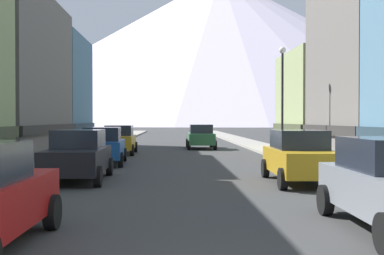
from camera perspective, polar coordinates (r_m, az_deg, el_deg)
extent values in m
cube|color=gray|center=(39.69, -10.66, -2.08)|extent=(2.50, 100.00, 0.15)
cube|color=gray|center=(39.86, 7.43, -2.06)|extent=(2.50, 100.00, 0.15)
cube|color=slate|center=(40.88, -17.38, 3.98)|extent=(7.19, 8.71, 8.70)
cube|color=#22333F|center=(40.82, -17.37, 0.12)|extent=(7.49, 8.71, 0.50)
cube|color=#8C9966|center=(35.79, 16.62, 2.93)|extent=(7.20, 8.09, 6.83)
cube|color=#3F442D|center=(35.78, 16.60, 0.02)|extent=(7.50, 8.09, 0.50)
cylinder|color=black|center=(10.08, -15.85, -9.40)|extent=(0.23, 0.68, 0.68)
cube|color=black|center=(17.62, -13.09, -3.66)|extent=(1.90, 4.43, 0.80)
cube|color=#1E232D|center=(17.82, -12.96, -1.28)|extent=(1.63, 2.22, 0.64)
cylinder|color=black|center=(15.89, -10.82, -5.59)|extent=(0.23, 0.68, 0.68)
cylinder|color=black|center=(16.24, -17.30, -5.48)|extent=(0.23, 0.68, 0.68)
cylinder|color=black|center=(19.15, -9.51, -4.48)|extent=(0.23, 0.68, 0.68)
cylinder|color=black|center=(19.44, -14.92, -4.42)|extent=(0.23, 0.68, 0.68)
cube|color=#19478C|center=(23.91, -10.24, -2.45)|extent=(2.03, 4.48, 0.80)
cube|color=#1E232D|center=(23.62, -10.30, -0.74)|extent=(1.70, 2.27, 0.64)
cylinder|color=black|center=(25.67, -11.94, -3.12)|extent=(0.25, 0.69, 0.68)
cylinder|color=black|center=(25.51, -7.83, -3.13)|extent=(0.25, 0.69, 0.68)
cylinder|color=black|center=(22.40, -12.97, -3.71)|extent=(0.25, 0.69, 0.68)
cylinder|color=black|center=(22.22, -8.26, -3.73)|extent=(0.25, 0.69, 0.68)
cube|color=#B28419|center=(30.89, -8.45, -1.69)|extent=(1.88, 4.42, 0.80)
cube|color=#1E232D|center=(31.11, -8.41, -0.34)|extent=(1.62, 2.22, 0.64)
cylinder|color=black|center=(29.19, -6.96, -2.62)|extent=(0.23, 0.68, 0.68)
cylinder|color=black|center=(29.38, -10.54, -2.61)|extent=(0.23, 0.68, 0.68)
cylinder|color=black|center=(32.48, -6.55, -2.26)|extent=(0.23, 0.68, 0.68)
cylinder|color=black|center=(32.65, -9.78, -2.25)|extent=(0.23, 0.68, 0.68)
cylinder|color=black|center=(11.53, 15.18, -8.08)|extent=(0.23, 0.68, 0.68)
cube|color=#B28419|center=(16.99, 12.43, -3.82)|extent=(1.97, 4.45, 0.80)
cube|color=#1E232D|center=(17.19, 12.25, -1.36)|extent=(1.66, 2.25, 0.64)
cylinder|color=black|center=(15.69, 17.09, -5.70)|extent=(0.24, 0.69, 0.68)
cylinder|color=black|center=(15.23, 10.45, -5.87)|extent=(0.24, 0.69, 0.68)
cylinder|color=black|center=(18.84, 14.02, -4.58)|extent=(0.24, 0.69, 0.68)
cylinder|color=black|center=(18.46, 8.47, -4.68)|extent=(0.24, 0.69, 0.68)
cube|color=#265933|center=(36.20, 1.01, -1.29)|extent=(1.84, 4.40, 0.80)
cube|color=#1E232D|center=(35.93, 1.03, -0.16)|extent=(1.60, 2.20, 0.64)
cylinder|color=black|center=(37.82, -0.53, -1.81)|extent=(0.22, 0.68, 0.68)
cylinder|color=black|center=(37.93, 2.25, -1.80)|extent=(0.22, 0.68, 0.68)
cylinder|color=black|center=(34.53, -0.36, -2.07)|extent=(0.22, 0.68, 0.68)
cylinder|color=black|center=(34.64, 2.69, -2.06)|extent=(0.22, 0.68, 0.68)
cylinder|color=black|center=(26.59, 10.42, 2.55)|extent=(0.12, 0.12, 5.50)
sphere|color=white|center=(26.84, 10.43, 8.81)|extent=(0.36, 0.36, 0.36)
cone|color=silver|center=(268.24, 3.38, 9.03)|extent=(264.93, 264.93, 80.01)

